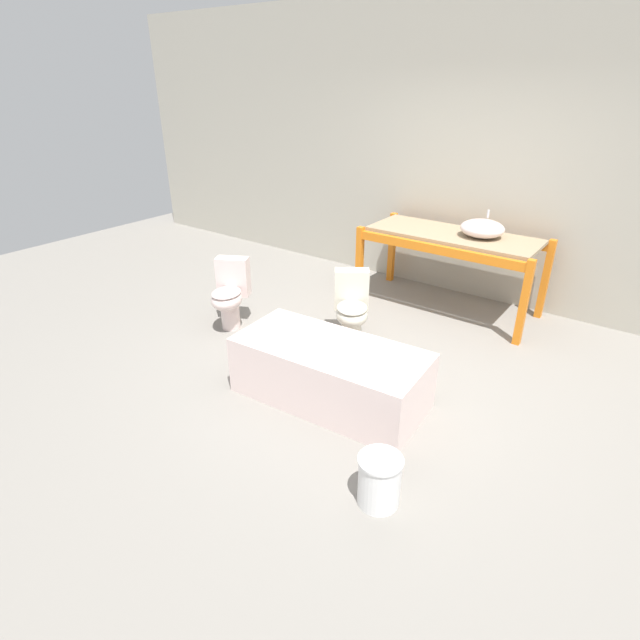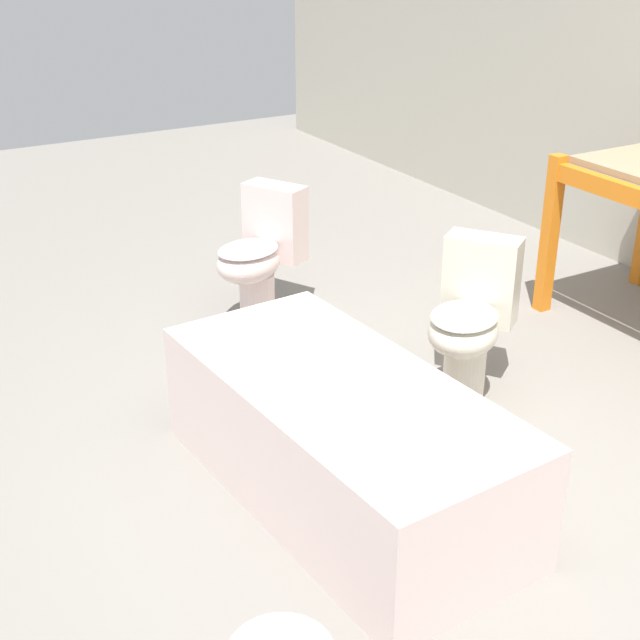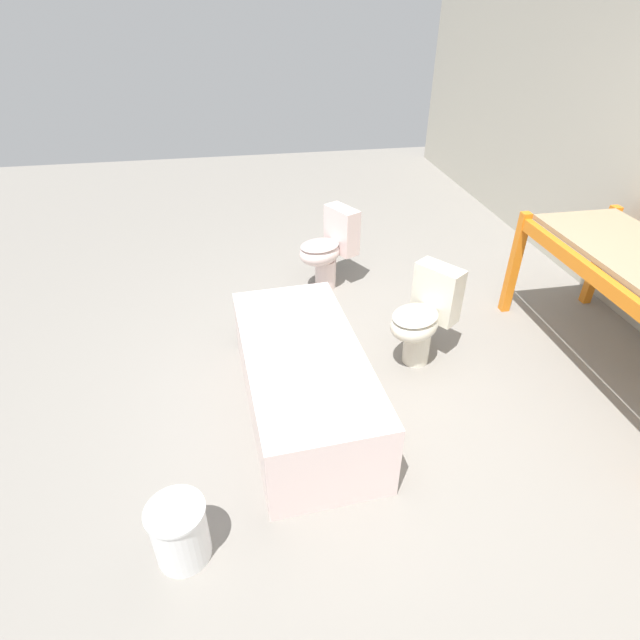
{
  "view_description": "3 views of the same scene",
  "coord_description": "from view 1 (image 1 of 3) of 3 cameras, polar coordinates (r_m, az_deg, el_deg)",
  "views": [
    {
      "loc": [
        1.93,
        -3.33,
        2.37
      ],
      "look_at": [
        -0.17,
        -0.48,
        0.63
      ],
      "focal_mm": 28.0,
      "sensor_mm": 36.0,
      "label": 1
    },
    {
      "loc": [
        2.36,
        -2.03,
        2.04
      ],
      "look_at": [
        -0.26,
        -0.52,
        0.62
      ],
      "focal_mm": 50.0,
      "sensor_mm": 36.0,
      "label": 2
    },
    {
      "loc": [
        2.34,
        -0.88,
        2.28
      ],
      "look_at": [
        -0.29,
        -0.42,
        0.5
      ],
      "focal_mm": 28.0,
      "sensor_mm": 36.0,
      "label": 3
    }
  ],
  "objects": [
    {
      "name": "bucket_white",
      "position": [
        3.18,
        6.8,
        -17.66
      ],
      "size": [
        0.28,
        0.28,
        0.34
      ],
      "color": "white",
      "rests_on": "ground_plane"
    },
    {
      "name": "shelving_rack",
      "position": [
        5.58,
        14.84,
        8.37
      ],
      "size": [
        1.91,
        0.83,
        0.87
      ],
      "color": "orange",
      "rests_on": "ground_plane"
    },
    {
      "name": "toilet_near",
      "position": [
        5.17,
        -10.28,
        3.0
      ],
      "size": [
        0.51,
        0.6,
        0.7
      ],
      "rotation": [
        0.0,
        0.0,
        0.48
      ],
      "color": "silver",
      "rests_on": "ground_plane"
    },
    {
      "name": "warehouse_wall_rear",
      "position": [
        5.93,
        18.01,
        17.52
      ],
      "size": [
        10.8,
        0.08,
        3.2
      ],
      "color": "#B2AD9E",
      "rests_on": "ground_plane"
    },
    {
      "name": "ground_plane",
      "position": [
        4.52,
        5.42,
        -5.59
      ],
      "size": [
        12.0,
        12.0,
        0.0
      ],
      "primitive_type": "plane",
      "color": "gray"
    },
    {
      "name": "sink_basin",
      "position": [
        5.47,
        18.06,
        9.92
      ],
      "size": [
        0.45,
        0.42,
        0.26
      ],
      "color": "silver",
      "rests_on": "shelving_rack"
    },
    {
      "name": "bathtub_main",
      "position": [
        3.96,
        1.14,
        -5.62
      ],
      "size": [
        1.56,
        0.79,
        0.49
      ],
      "rotation": [
        0.0,
        0.0,
        0.07
      ],
      "color": "silver",
      "rests_on": "ground_plane"
    },
    {
      "name": "toilet_far",
      "position": [
        4.77,
        3.63,
        1.38
      ],
      "size": [
        0.55,
        0.6,
        0.7
      ],
      "rotation": [
        0.0,
        0.0,
        0.61
      ],
      "color": "silver",
      "rests_on": "ground_plane"
    }
  ]
}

